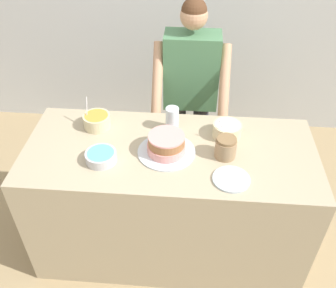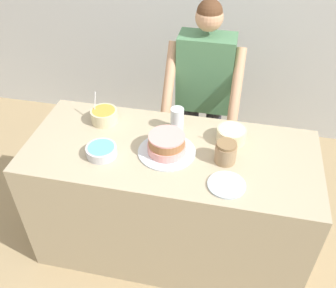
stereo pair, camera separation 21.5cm
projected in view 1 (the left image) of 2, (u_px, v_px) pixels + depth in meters
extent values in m
plane|color=tan|center=(165.00, 288.00, 2.51)|extent=(14.00, 14.00, 0.00)
cube|color=tan|center=(169.00, 201.00, 2.51)|extent=(1.76, 0.75, 0.90)
cylinder|color=#2D2D38|center=(178.00, 140.00, 3.14)|extent=(0.12, 0.12, 0.75)
cylinder|color=#2D2D38|center=(199.00, 141.00, 3.13)|extent=(0.12, 0.12, 0.75)
cube|color=#4C7F56|center=(192.00, 71.00, 2.72)|extent=(0.40, 0.22, 0.56)
cylinder|color=tan|center=(157.00, 80.00, 2.62)|extent=(0.07, 0.36, 0.48)
cylinder|color=tan|center=(225.00, 83.00, 2.59)|extent=(0.07, 0.36, 0.48)
sphere|color=tan|center=(194.00, 16.00, 2.46)|extent=(0.19, 0.19, 0.19)
sphere|color=#51331E|center=(194.00, 11.00, 2.44)|extent=(0.17, 0.17, 0.17)
cylinder|color=silver|center=(166.00, 152.00, 2.21)|extent=(0.34, 0.34, 0.01)
cylinder|color=pink|center=(166.00, 148.00, 2.19)|extent=(0.23, 0.23, 0.05)
cylinder|color=#9E663D|center=(166.00, 141.00, 2.15)|extent=(0.21, 0.21, 0.05)
cylinder|color=pink|center=(166.00, 136.00, 2.13)|extent=(0.21, 0.21, 0.01)
cylinder|color=beige|center=(97.00, 121.00, 2.38)|extent=(0.17, 0.17, 0.09)
cylinder|color=#EF9938|center=(96.00, 116.00, 2.36)|extent=(0.15, 0.15, 0.01)
cylinder|color=silver|center=(87.00, 112.00, 2.35)|extent=(0.01, 0.07, 0.19)
cylinder|color=beige|center=(227.00, 130.00, 2.31)|extent=(0.18, 0.18, 0.09)
cylinder|color=white|center=(228.00, 125.00, 2.28)|extent=(0.15, 0.15, 0.01)
cylinder|color=silver|center=(223.00, 131.00, 2.24)|extent=(0.07, 0.04, 0.14)
cylinder|color=silver|center=(101.00, 157.00, 2.14)|extent=(0.18, 0.18, 0.06)
cylinder|color=#60B7E0|center=(101.00, 154.00, 2.12)|extent=(0.15, 0.15, 0.01)
cylinder|color=silver|center=(172.00, 119.00, 2.33)|extent=(0.08, 0.08, 0.16)
cylinder|color=silver|center=(231.00, 179.00, 2.03)|extent=(0.21, 0.21, 0.01)
cylinder|color=#9E7F5B|center=(226.00, 149.00, 2.15)|extent=(0.12, 0.12, 0.11)
cylinder|color=olive|center=(227.00, 140.00, 2.11)|extent=(0.11, 0.11, 0.02)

